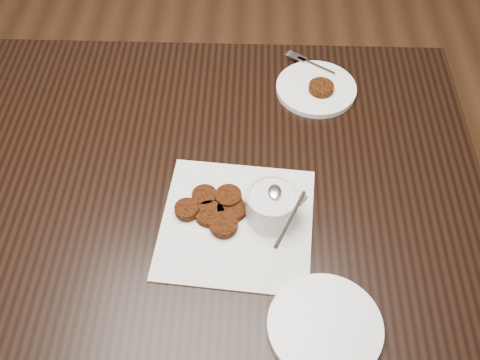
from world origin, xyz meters
The scene contains 7 objects.
floor centered at (0.00, 0.00, 0.00)m, with size 4.00×4.00×0.00m, color brown.
table centered at (-0.04, 0.09, 0.38)m, with size 1.36×0.88×0.75m, color black.
napkin centered at (0.12, -0.04, 0.75)m, with size 0.30×0.30×0.00m, color white.
sauce_ramekin centered at (0.19, -0.02, 0.82)m, with size 0.14×0.14×0.14m, color silver, non-canonical shape.
patty_cluster centered at (0.08, -0.01, 0.76)m, with size 0.19×0.19×0.02m, color #63280D, non-canonical shape.
plate_with_patty centered at (0.30, 0.35, 0.76)m, with size 0.19×0.19×0.03m, color white, non-canonical shape.
plate_empty centered at (0.28, -0.26, 0.76)m, with size 0.20×0.20×0.01m, color white.
Camera 1 is at (0.15, -0.68, 1.69)m, focal length 42.38 mm.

